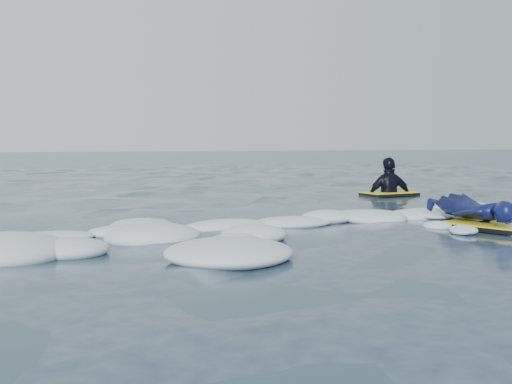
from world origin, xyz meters
TOP-DOWN VIEW (x-y plane):
  - ground at (0.00, 0.00)m, footprint 120.00×120.00m
  - foam_band at (0.00, 1.03)m, footprint 12.00×3.10m
  - prone_woman_unit at (3.00, 0.59)m, footprint 0.85×1.58m
  - waiting_rider_unit at (4.50, 4.84)m, footprint 1.13×0.71m

SIDE VIEW (x-z plane):
  - waiting_rider_unit at x=4.50m, z-range -0.84..0.75m
  - ground at x=0.00m, z-range 0.00..0.00m
  - foam_band at x=0.00m, z-range -0.15..0.15m
  - prone_woman_unit at x=3.00m, z-range 0.00..0.39m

